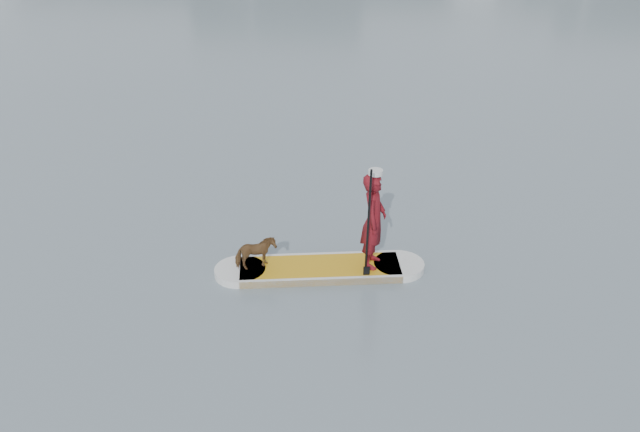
# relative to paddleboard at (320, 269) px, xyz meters

# --- Properties ---
(ground) EXTENTS (140.00, 140.00, 0.00)m
(ground) POSITION_rel_paddleboard_xyz_m (-0.14, -3.06, -0.06)
(ground) COLOR slate
(ground) RESTS_ON ground
(paddleboard) EXTENTS (3.25, 1.27, 0.12)m
(paddleboard) POSITION_rel_paddleboard_xyz_m (0.00, 0.00, 0.00)
(paddleboard) COLOR orange
(paddleboard) RESTS_ON ground
(paddler) EXTENTS (0.42, 0.60, 1.55)m
(paddler) POSITION_rel_paddleboard_xyz_m (0.80, 0.16, 0.83)
(paddler) COLOR maroon
(paddler) RESTS_ON paddleboard
(white_cap) EXTENTS (0.22, 0.22, 0.07)m
(white_cap) POSITION_rel_paddleboard_xyz_m (0.80, 0.16, 1.64)
(white_cap) COLOR silver
(white_cap) RESTS_ON paddler
(dog) EXTENTS (0.68, 0.54, 0.53)m
(dog) POSITION_rel_paddleboard_xyz_m (-0.98, -0.19, 0.32)
(dog) COLOR brown
(dog) RESTS_ON paddleboard
(paddle) EXTENTS (0.10, 0.30, 2.00)m
(paddle) POSITION_rel_paddleboard_xyz_m (0.74, -0.17, 0.74)
(paddle) COLOR black
(paddle) RESTS_ON ground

